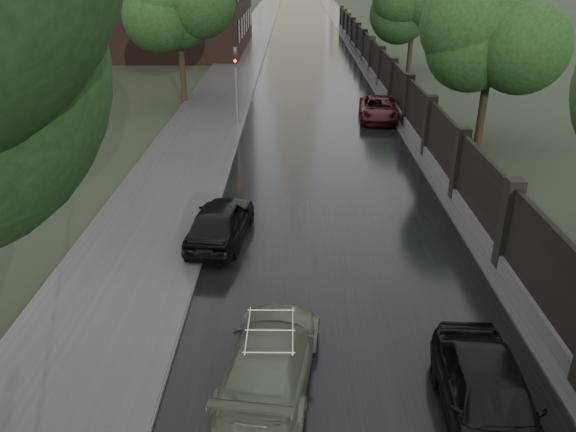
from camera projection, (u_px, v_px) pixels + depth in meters
The scene contains 9 objects.
fence_right at pixel (387, 80), 35.62m from camera, with size 0.45×75.72×2.70m.
tree_left_far at pixel (178, 12), 32.13m from camera, with size 4.25×4.25×7.39m.
tree_right_b at pixel (493, 35), 24.85m from camera, with size 4.08×4.08×7.01m.
tree_right_c at pixel (414, 5), 41.20m from camera, with size 4.08×4.08×7.01m.
traffic_light at pixel (236, 79), 28.74m from camera, with size 0.16×0.32×4.00m.
volga_sedan at pixel (271, 357), 11.48m from camera, with size 1.74×4.28×1.24m, color #4C5343.
hatchback_left at pixel (220, 221), 17.33m from camera, with size 1.57×3.90×1.33m, color black.
car_right_near at pixel (489, 399), 10.29m from camera, with size 1.65×4.11×1.40m, color black.
car_right_far at pixel (378, 109), 30.52m from camera, with size 1.99×4.31×1.20m, color #330B0E.
Camera 1 is at (-1.35, -4.01, 8.05)m, focal length 35.00 mm.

